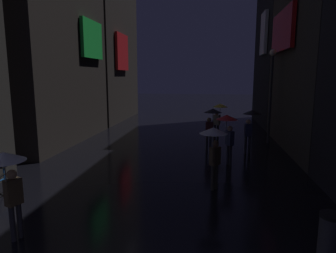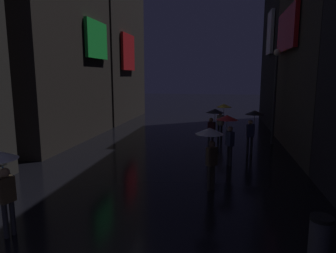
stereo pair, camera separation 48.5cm
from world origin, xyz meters
The scene contains 8 objects.
pedestrian_midstreet_centre_clear centered at (1.90, 6.90, 1.67)m, with size 0.90×0.90×2.12m.
pedestrian_midstreet_left_red centered at (2.50, 10.04, 1.67)m, with size 0.90×0.90×2.12m.
pedestrian_far_right_black centered at (3.69, 12.05, 1.67)m, with size 0.90×0.90×2.12m.
pedestrian_foreground_right_clear centered at (-2.58, 3.14, 1.67)m, with size 0.90×0.90×2.12m.
pedestrian_foreground_left_black centered at (1.83, 12.41, 1.67)m, with size 0.90×0.90×2.12m.
pedestrian_near_crossing_yellow centered at (2.26, 15.20, 1.67)m, with size 0.90×0.90×2.12m.
streetlamp_right_far centered at (5.00, 14.53, 3.24)m, with size 0.36×0.36×5.14m.
trash_bin centered at (4.30, 3.62, 0.47)m, with size 0.46×0.46×0.93m.
Camera 1 is at (1.79, -2.56, 3.73)m, focal length 32.00 mm.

